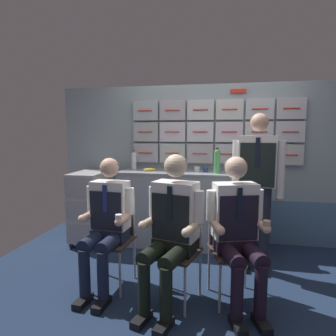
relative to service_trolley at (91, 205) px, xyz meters
The scene contains 17 objects.
ground 1.90m from the service_trolley, 31.62° to the right, with size 4.80×4.80×0.04m, color #1B2A44.
galley_bulkhead 1.72m from the service_trolley, 14.86° to the left, with size 4.20×0.14×2.15m.
galley_counter 1.31m from the service_trolley, ahead, with size 1.79×0.53×1.00m.
service_trolley is the anchor object (origin of this frame).
folding_chair_left 1.18m from the service_trolley, 52.58° to the right, with size 0.43×0.43×0.86m.
crew_member_left 1.32m from the service_trolley, 57.29° to the right, with size 0.49×0.62×1.26m.
folding_chair_center 1.76m from the service_trolley, 37.76° to the right, with size 0.49×0.49×0.86m.
crew_member_center 1.84m from the service_trolley, 42.32° to the right, with size 0.54×0.70×1.32m.
folding_chair_right 2.10m from the service_trolley, 27.49° to the right, with size 0.50×0.50×0.86m.
crew_member_right 2.22m from the service_trolley, 30.41° to the right, with size 0.53×0.69×1.30m.
crew_member_standing 2.23m from the service_trolley, 11.09° to the right, with size 0.53×0.31×1.70m.
water_bottle_blue_cap 2.18m from the service_trolley, ahead, with size 0.08×0.08×0.25m.
water_bottle_clear 1.81m from the service_trolley, ahead, with size 0.08×0.08×0.32m.
water_bottle_short 0.85m from the service_trolley, 22.57° to the left, with size 0.07×0.07×0.27m.
espresso_cup_small 1.64m from the service_trolley, ahead, with size 0.06×0.06×0.06m.
paper_cup_blue 1.53m from the service_trolley, ahead, with size 0.07×0.07×0.06m.
snack_banana 0.96m from the service_trolley, ahead, with size 0.17×0.10×0.04m.
Camera 1 is at (0.23, -2.60, 1.50)m, focal length 30.53 mm.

